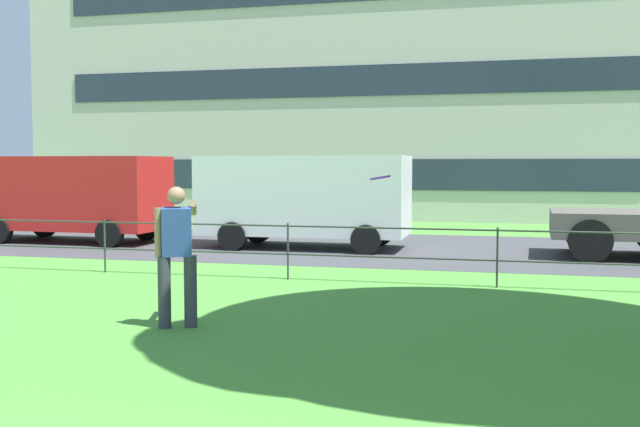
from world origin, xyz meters
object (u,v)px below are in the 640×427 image
(person_thrower, at_px, (177,252))
(panel_van_far_right, at_px, (71,194))
(apartment_building_background, at_px, (370,19))
(frisbee, at_px, (380,178))
(panel_van_left, at_px, (305,196))

(person_thrower, xyz_separation_m, panel_van_far_right, (-7.11, 8.82, 0.32))
(apartment_building_background, bearing_deg, frisbee, -79.44)
(panel_van_left, height_order, apartment_building_background, apartment_building_background)
(apartment_building_background, bearing_deg, person_thrower, -85.25)
(person_thrower, distance_m, frisbee, 2.74)
(panel_van_left, bearing_deg, panel_van_far_right, -179.54)
(person_thrower, xyz_separation_m, frisbee, (2.38, 1.02, 0.91))
(frisbee, bearing_deg, panel_van_left, 111.79)
(frisbee, height_order, apartment_building_background, apartment_building_background)
(person_thrower, height_order, panel_van_far_right, panel_van_far_right)
(apartment_building_background, bearing_deg, panel_van_left, -85.33)
(panel_van_far_right, distance_m, apartment_building_background, 18.34)
(person_thrower, distance_m, panel_van_left, 8.90)
(panel_van_far_right, relative_size, panel_van_left, 1.01)
(person_thrower, relative_size, frisbee, 5.73)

